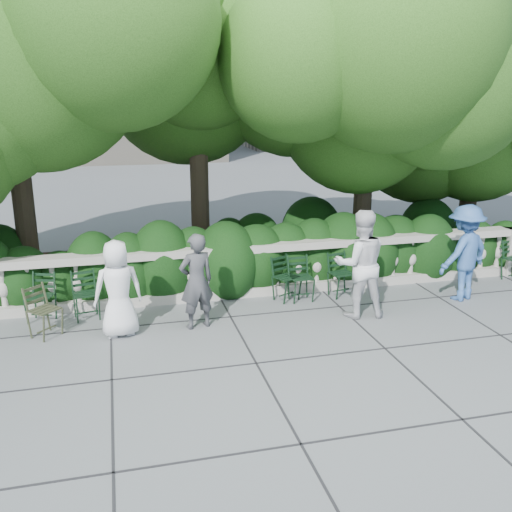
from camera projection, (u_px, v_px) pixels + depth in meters
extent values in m
plane|color=#5B5F63|center=(271.00, 332.00, 9.15)|extent=(90.00, 90.00, 0.00)
cube|color=#9E998E|center=(246.00, 291.00, 10.80)|extent=(12.00, 0.32, 0.18)
cube|color=#9E998E|center=(245.00, 248.00, 10.57)|extent=(12.00, 0.36, 0.14)
cube|color=#9E998E|center=(511.00, 250.00, 12.05)|extent=(0.44, 0.44, 1.00)
cylinder|color=#3F3023|center=(25.00, 217.00, 10.99)|extent=(0.40, 0.40, 2.80)
ellipsoid|color=#1A3C10|center=(7.00, 94.00, 9.95)|extent=(5.28, 5.28, 3.96)
cylinder|color=#3F3023|center=(200.00, 189.00, 12.29)|extent=(0.40, 0.40, 3.40)
ellipsoid|color=#1A3C10|center=(200.00, 53.00, 11.05)|extent=(6.24, 6.24, 4.68)
cylinder|color=#3F3023|center=(363.00, 197.00, 12.52)|extent=(0.40, 0.40, 3.00)
ellipsoid|color=#1A3C10|center=(379.00, 82.00, 11.42)|extent=(5.52, 5.52, 4.14)
cylinder|color=#3F3023|center=(469.00, 196.00, 13.74)|extent=(0.40, 0.40, 2.60)
ellipsoid|color=#1A3C10|center=(489.00, 107.00, 12.79)|extent=(4.80, 4.80, 3.60)
imported|color=white|center=(118.00, 289.00, 8.85)|extent=(0.83, 0.61, 1.55)
imported|color=#404145|center=(196.00, 281.00, 9.15)|extent=(0.65, 0.51, 1.58)
imported|color=silver|center=(360.00, 264.00, 9.61)|extent=(0.99, 0.82, 1.86)
imported|color=#3660A3|center=(464.00, 253.00, 10.41)|extent=(1.31, 1.01, 1.78)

